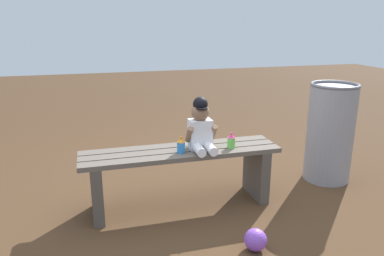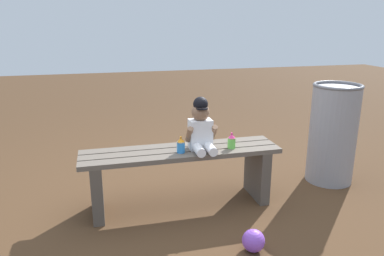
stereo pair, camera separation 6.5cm
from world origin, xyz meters
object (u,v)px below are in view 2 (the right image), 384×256
object	(u,v)px
sippy_cup_left	(181,145)
toy_ball	(253,241)
park_bench	(181,168)
trash_bin	(333,133)
sippy_cup_right	(232,141)
child_figure	(201,127)

from	to	relation	value
sippy_cup_left	toy_ball	world-z (taller)	sippy_cup_left
park_bench	trash_bin	xyz separation A→B (m)	(1.42, 0.14, 0.13)
park_bench	sippy_cup_left	bearing A→B (deg)	-102.41
park_bench	trash_bin	bearing A→B (deg)	5.71
toy_ball	trash_bin	size ratio (longest dim) A/B	0.16
sippy_cup_right	toy_ball	world-z (taller)	sippy_cup_right
park_bench	trash_bin	distance (m)	1.43
sippy_cup_left	toy_ball	bearing A→B (deg)	-63.39
toy_ball	trash_bin	distance (m)	1.45
park_bench	toy_ball	distance (m)	0.81
sippy_cup_left	park_bench	bearing A→B (deg)	77.59
sippy_cup_left	sippy_cup_right	world-z (taller)	same
child_figure	trash_bin	bearing A→B (deg)	7.76
child_figure	toy_ball	xyz separation A→B (m)	(0.16, -0.68, -0.57)
child_figure	sippy_cup_right	xyz separation A→B (m)	(0.23, -0.03, -0.12)
sippy_cup_left	toy_ball	xyz separation A→B (m)	(0.32, -0.65, -0.45)
sippy_cup_right	trash_bin	distance (m)	1.06
child_figure	toy_ball	world-z (taller)	child_figure
park_bench	sippy_cup_right	size ratio (longest dim) A/B	12.24
park_bench	child_figure	distance (m)	0.36
trash_bin	sippy_cup_left	bearing A→B (deg)	-171.82
child_figure	sippy_cup_left	xyz separation A→B (m)	(-0.16, -0.03, -0.12)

